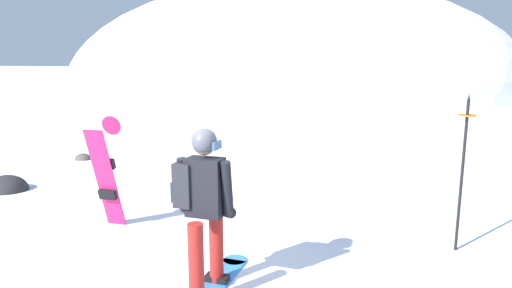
{
  "coord_description": "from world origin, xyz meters",
  "views": [
    {
      "loc": [
        1.92,
        -3.67,
        2.35
      ],
      "look_at": [
        0.17,
        3.24,
        1.0
      ],
      "focal_mm": 31.05,
      "sensor_mm": 36.0,
      "label": 1
    }
  ],
  "objects_px": {
    "spare_snowboard": "(107,173)",
    "rock_dark": "(7,190)",
    "snowboarder_main": "(203,208)",
    "piste_marker_near": "(463,163)",
    "rock_mid": "(83,159)"
  },
  "relations": [
    {
      "from": "spare_snowboard",
      "to": "piste_marker_near",
      "type": "relative_size",
      "value": 0.81
    },
    {
      "from": "spare_snowboard",
      "to": "rock_mid",
      "type": "bearing_deg",
      "value": 129.46
    },
    {
      "from": "spare_snowboard",
      "to": "rock_dark",
      "type": "distance_m",
      "value": 3.25
    },
    {
      "from": "snowboarder_main",
      "to": "spare_snowboard",
      "type": "bearing_deg",
      "value": 145.37
    },
    {
      "from": "spare_snowboard",
      "to": "piste_marker_near",
      "type": "height_order",
      "value": "piste_marker_near"
    },
    {
      "from": "piste_marker_near",
      "to": "rock_mid",
      "type": "bearing_deg",
      "value": 156.49
    },
    {
      "from": "spare_snowboard",
      "to": "rock_dark",
      "type": "xyz_separation_m",
      "value": [
        -2.91,
        1.22,
        -0.81
      ]
    },
    {
      "from": "rock_dark",
      "to": "snowboarder_main",
      "type": "bearing_deg",
      "value": -27.81
    },
    {
      "from": "snowboarder_main",
      "to": "spare_snowboard",
      "type": "distance_m",
      "value": 2.36
    },
    {
      "from": "rock_mid",
      "to": "snowboarder_main",
      "type": "bearing_deg",
      "value": -45.41
    },
    {
      "from": "rock_dark",
      "to": "piste_marker_near",
      "type": "bearing_deg",
      "value": -5.95
    },
    {
      "from": "piste_marker_near",
      "to": "spare_snowboard",
      "type": "bearing_deg",
      "value": -174.69
    },
    {
      "from": "snowboarder_main",
      "to": "rock_dark",
      "type": "bearing_deg",
      "value": 152.19
    },
    {
      "from": "snowboarder_main",
      "to": "piste_marker_near",
      "type": "xyz_separation_m",
      "value": [
        2.69,
        1.77,
        0.2
      ]
    },
    {
      "from": "piste_marker_near",
      "to": "rock_mid",
      "type": "distance_m",
      "value": 8.54
    }
  ]
}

